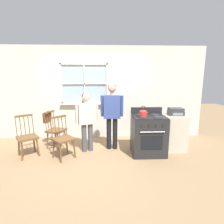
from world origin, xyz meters
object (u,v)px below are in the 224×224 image
(chair_near_wall, at_px, (63,139))
(potted_plant, at_px, (85,101))
(side_counter, at_px, (174,132))
(stereo, at_px, (176,112))
(person_elderly_left, at_px, (87,117))
(person_teen_center, at_px, (112,110))
(kettle, at_px, (143,113))
(chair_by_window, at_px, (55,130))
(stove, at_px, (148,135))
(chair_center_cluster, at_px, (27,137))
(handbag, at_px, (47,117))

(chair_near_wall, xyz_separation_m, potted_plant, (0.35, 1.36, 0.68))
(side_counter, bearing_deg, stereo, -90.00)
(stereo, bearing_deg, potted_plant, 156.02)
(person_elderly_left, bearing_deg, chair_near_wall, -165.21)
(person_teen_center, xyz_separation_m, kettle, (0.68, -0.47, 0.01))
(potted_plant, bearing_deg, chair_near_wall, -104.57)
(potted_plant, bearing_deg, stereo, -23.98)
(chair_near_wall, height_order, stereo, stereo)
(chair_by_window, xyz_separation_m, stove, (2.32, -0.51, 0.03))
(chair_center_cluster, relative_size, stereo, 2.81)
(chair_center_cluster, relative_size, side_counter, 1.06)
(chair_center_cluster, bearing_deg, stereo, -32.59)
(potted_plant, bearing_deg, side_counter, -23.55)
(potted_plant, bearing_deg, person_elderly_left, -81.07)
(chair_by_window, bearing_deg, handbag, 90.00)
(chair_by_window, xyz_separation_m, chair_center_cluster, (-0.51, -0.51, 0.00))
(chair_near_wall, bearing_deg, kettle, -42.99)
(stove, height_order, side_counter, stove)
(potted_plant, bearing_deg, handbag, -145.28)
(person_teen_center, relative_size, kettle, 6.70)
(chair_near_wall, distance_m, potted_plant, 1.56)
(chair_center_cluster, height_order, stereo, stereo)
(side_counter, distance_m, stereo, 0.54)
(handbag, bearing_deg, side_counter, -6.64)
(handbag, bearing_deg, person_teen_center, -8.46)
(handbag, bearing_deg, chair_by_window, -19.65)
(chair_near_wall, relative_size, stove, 0.88)
(stereo, bearing_deg, person_elderly_left, 179.39)
(chair_near_wall, xyz_separation_m, kettle, (1.80, 0.00, 0.58))
(stove, bearing_deg, kettle, -142.63)
(chair_center_cluster, height_order, handbag, same)
(chair_by_window, height_order, stove, stove)
(chair_by_window, relative_size, chair_near_wall, 1.00)
(stereo, bearing_deg, person_teen_center, 174.59)
(chair_center_cluster, height_order, person_elderly_left, person_elderly_left)
(chair_near_wall, height_order, person_elderly_left, person_elderly_left)
(chair_by_window, relative_size, side_counter, 1.06)
(person_teen_center, distance_m, potted_plant, 1.18)
(stove, distance_m, potted_plant, 2.13)
(chair_center_cluster, height_order, stove, stove)
(kettle, relative_size, potted_plant, 0.82)
(handbag, bearing_deg, kettle, -16.92)
(chair_near_wall, height_order, kettle, kettle)
(chair_near_wall, bearing_deg, handbag, 84.75)
(chair_by_window, xyz_separation_m, chair_near_wall, (0.34, -0.64, 0.00))
(chair_by_window, relative_size, chair_center_cluster, 1.00)
(chair_center_cluster, bearing_deg, side_counter, -32.25)
(kettle, xyz_separation_m, handbag, (-2.36, 0.72, -0.24))
(chair_by_window, height_order, person_elderly_left, person_elderly_left)
(person_teen_center, distance_m, handbag, 1.72)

